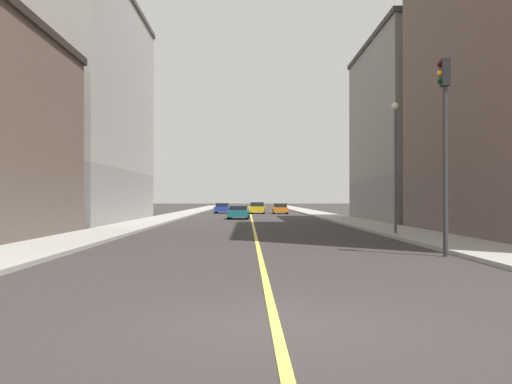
{
  "coord_description": "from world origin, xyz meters",
  "views": [
    {
      "loc": [
        -0.43,
        -8.66,
        1.92
      ],
      "look_at": [
        0.17,
        29.38,
        2.35
      ],
      "focal_mm": 39.72,
      "sensor_mm": 36.0,
      "label": 1
    }
  ],
  "objects_px": {
    "building_left_mid": "(425,131)",
    "building_right_midblock": "(69,108)",
    "car_teal": "(239,212)",
    "car_yellow": "(257,208)",
    "street_lamp_left_near": "(395,153)",
    "car_orange": "(280,209)",
    "traffic_light_left_near": "(445,130)",
    "car_blue": "(223,208)"
  },
  "relations": [
    {
      "from": "building_left_mid",
      "to": "building_right_midblock",
      "type": "distance_m",
      "value": 29.29
    },
    {
      "from": "car_teal",
      "to": "car_yellow",
      "type": "distance_m",
      "value": 18.39
    },
    {
      "from": "building_right_midblock",
      "to": "building_left_mid",
      "type": "bearing_deg",
      "value": 4.48
    },
    {
      "from": "building_left_mid",
      "to": "building_right_midblock",
      "type": "height_order",
      "value": "building_right_midblock"
    },
    {
      "from": "building_right_midblock",
      "to": "street_lamp_left_near",
      "type": "bearing_deg",
      "value": -37.12
    },
    {
      "from": "building_left_mid",
      "to": "street_lamp_left_near",
      "type": "distance_m",
      "value": 20.42
    },
    {
      "from": "car_orange",
      "to": "car_teal",
      "type": "bearing_deg",
      "value": -105.35
    },
    {
      "from": "street_lamp_left_near",
      "to": "car_orange",
      "type": "xyz_separation_m",
      "value": [
        -3.4,
        41.95,
        -3.61
      ]
    },
    {
      "from": "traffic_light_left_near",
      "to": "car_teal",
      "type": "bearing_deg",
      "value": 102.12
    },
    {
      "from": "building_left_mid",
      "to": "traffic_light_left_near",
      "type": "xyz_separation_m",
      "value": [
        -8.48,
        -28.8,
        -3.4
      ]
    },
    {
      "from": "traffic_light_left_near",
      "to": "car_blue",
      "type": "bearing_deg",
      "value": 100.07
    },
    {
      "from": "building_right_midblock",
      "to": "car_blue",
      "type": "distance_m",
      "value": 31.41
    },
    {
      "from": "traffic_light_left_near",
      "to": "car_blue",
      "type": "xyz_separation_m",
      "value": [
        -9.71,
        54.69,
        -3.54
      ]
    },
    {
      "from": "building_left_mid",
      "to": "car_teal",
      "type": "relative_size",
      "value": 3.95
    },
    {
      "from": "building_right_midblock",
      "to": "car_orange",
      "type": "xyz_separation_m",
      "value": [
        18.29,
        25.53,
        -8.51
      ]
    },
    {
      "from": "car_orange",
      "to": "car_yellow",
      "type": "bearing_deg",
      "value": 173.76
    },
    {
      "from": "street_lamp_left_near",
      "to": "car_yellow",
      "type": "relative_size",
      "value": 1.59
    },
    {
      "from": "traffic_light_left_near",
      "to": "car_blue",
      "type": "distance_m",
      "value": 55.66
    },
    {
      "from": "car_blue",
      "to": "car_yellow",
      "type": "bearing_deg",
      "value": -27.66
    },
    {
      "from": "car_blue",
      "to": "car_teal",
      "type": "distance_m",
      "value": 20.75
    },
    {
      "from": "traffic_light_left_near",
      "to": "car_teal",
      "type": "xyz_separation_m",
      "value": [
        -7.32,
        34.09,
        -3.57
      ]
    },
    {
      "from": "car_blue",
      "to": "car_yellow",
      "type": "height_order",
      "value": "car_yellow"
    },
    {
      "from": "building_left_mid",
      "to": "car_teal",
      "type": "height_order",
      "value": "building_left_mid"
    },
    {
      "from": "building_left_mid",
      "to": "car_blue",
      "type": "xyz_separation_m",
      "value": [
        -18.19,
        25.89,
        -6.94
      ]
    },
    {
      "from": "car_blue",
      "to": "street_lamp_left_near",
      "type": "bearing_deg",
      "value": -76.48
    },
    {
      "from": "traffic_light_left_near",
      "to": "car_teal",
      "type": "distance_m",
      "value": 35.05
    },
    {
      "from": "building_left_mid",
      "to": "car_orange",
      "type": "relative_size",
      "value": 4.18
    },
    {
      "from": "building_right_midblock",
      "to": "traffic_light_left_near",
      "type": "bearing_deg",
      "value": -52.05
    },
    {
      "from": "street_lamp_left_near",
      "to": "building_right_midblock",
      "type": "bearing_deg",
      "value": 142.88
    },
    {
      "from": "car_blue",
      "to": "car_yellow",
      "type": "relative_size",
      "value": 1.08
    },
    {
      "from": "car_teal",
      "to": "car_blue",
      "type": "bearing_deg",
      "value": 96.62
    },
    {
      "from": "car_teal",
      "to": "car_yellow",
      "type": "height_order",
      "value": "car_yellow"
    },
    {
      "from": "car_teal",
      "to": "car_yellow",
      "type": "bearing_deg",
      "value": 83.53
    },
    {
      "from": "street_lamp_left_near",
      "to": "car_teal",
      "type": "relative_size",
      "value": 1.48
    },
    {
      "from": "street_lamp_left_near",
      "to": "car_yellow",
      "type": "bearing_deg",
      "value": 98.43
    },
    {
      "from": "car_teal",
      "to": "car_orange",
      "type": "height_order",
      "value": "car_orange"
    },
    {
      "from": "building_right_midblock",
      "to": "car_yellow",
      "type": "height_order",
      "value": "building_right_midblock"
    },
    {
      "from": "traffic_light_left_near",
      "to": "car_orange",
      "type": "xyz_separation_m",
      "value": [
        -2.39,
        52.04,
        -3.57
      ]
    },
    {
      "from": "traffic_light_left_near",
      "to": "street_lamp_left_near",
      "type": "height_order",
      "value": "street_lamp_left_near"
    },
    {
      "from": "building_right_midblock",
      "to": "street_lamp_left_near",
      "type": "relative_size",
      "value": 3.42
    },
    {
      "from": "building_right_midblock",
      "to": "traffic_light_left_near",
      "type": "height_order",
      "value": "building_right_midblock"
    },
    {
      "from": "traffic_light_left_near",
      "to": "building_right_midblock",
      "type": "bearing_deg",
      "value": 127.95
    }
  ]
}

